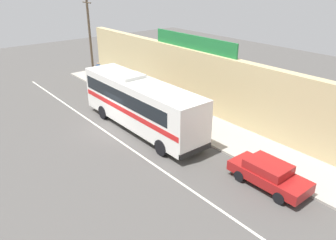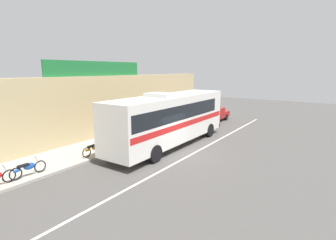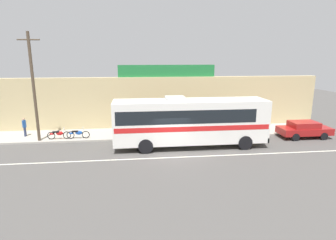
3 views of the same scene
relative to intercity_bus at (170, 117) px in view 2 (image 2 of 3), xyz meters
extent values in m
plane|color=#4F4C49|center=(-1.46, -1.44, -2.07)|extent=(70.00, 70.00, 0.00)
cube|color=#A8A399|center=(-1.46, 3.76, -2.00)|extent=(30.00, 3.60, 0.14)
cube|color=tan|center=(-1.46, 5.91, 0.33)|extent=(30.00, 0.70, 4.80)
cube|color=#1E7538|center=(-1.01, 5.91, 3.28)|extent=(8.94, 0.12, 1.10)
cube|color=silver|center=(-1.46, -2.24, -2.06)|extent=(30.00, 0.14, 0.01)
cube|color=white|center=(0.08, 0.00, -0.07)|extent=(11.31, 2.54, 3.10)
cube|color=black|center=(-0.37, 0.00, 0.48)|extent=(9.96, 2.56, 0.96)
cube|color=red|center=(0.08, 0.00, -0.37)|extent=(11.09, 2.56, 0.36)
cube|color=black|center=(5.71, 0.00, 0.38)|extent=(0.04, 2.29, 1.40)
cube|color=black|center=(5.70, 0.00, -1.44)|extent=(0.12, 2.54, 0.36)
cube|color=silver|center=(-1.05, 0.00, 1.60)|extent=(1.40, 1.78, 0.24)
cylinder|color=black|center=(3.93, 1.18, -1.55)|extent=(1.04, 0.32, 1.04)
cylinder|color=black|center=(3.93, -1.18, -1.55)|extent=(1.04, 0.32, 1.04)
cylinder|color=black|center=(-3.31, 1.18, -1.55)|extent=(1.04, 0.32, 1.04)
cylinder|color=black|center=(-3.31, -1.18, -1.55)|extent=(1.04, 0.32, 1.04)
cube|color=maroon|center=(10.02, 1.15, -1.46)|extent=(4.23, 1.74, 0.56)
cube|color=maroon|center=(9.92, 1.15, -0.94)|extent=(2.20, 1.57, 0.48)
cube|color=black|center=(10.74, 1.15, -0.97)|extent=(0.21, 1.46, 0.34)
cylinder|color=black|center=(11.25, 1.97, -1.76)|extent=(0.62, 0.20, 0.62)
cylinder|color=black|center=(11.25, 0.33, -1.76)|extent=(0.62, 0.20, 0.62)
cylinder|color=black|center=(8.80, 1.97, -1.76)|extent=(0.62, 0.20, 0.62)
cylinder|color=black|center=(8.80, 0.33, -1.76)|extent=(0.62, 0.20, 0.62)
torus|color=black|center=(-8.05, 2.54, -1.62)|extent=(0.62, 0.06, 0.62)
torus|color=black|center=(-9.25, 2.54, -1.62)|extent=(0.62, 0.06, 0.62)
cylinder|color=silver|center=(-8.13, 2.54, -1.32)|extent=(0.34, 0.04, 0.65)
cylinder|color=silver|center=(-8.23, 2.54, -1.00)|extent=(0.03, 0.56, 0.03)
ellipsoid|color=#1E51B2|center=(-8.59, 2.54, -1.44)|extent=(0.56, 0.22, 0.34)
cube|color=black|center=(-8.87, 2.54, -1.32)|extent=(0.52, 0.20, 0.10)
ellipsoid|color=#1E51B2|center=(-9.19, 2.54, -1.48)|extent=(0.36, 0.14, 0.16)
torus|color=black|center=(-9.53, 2.55, -1.62)|extent=(0.62, 0.06, 0.62)
cylinder|color=silver|center=(-9.61, 2.55, -1.32)|extent=(0.34, 0.04, 0.65)
cylinder|color=silver|center=(-9.71, 2.55, -1.00)|extent=(0.03, 0.56, 0.03)
torus|color=black|center=(-4.02, 2.42, -1.62)|extent=(0.62, 0.06, 0.62)
torus|color=black|center=(-5.24, 2.42, -1.62)|extent=(0.62, 0.06, 0.62)
cylinder|color=silver|center=(-4.10, 2.42, -1.32)|extent=(0.34, 0.04, 0.65)
cylinder|color=silver|center=(-4.20, 2.42, -1.00)|extent=(0.03, 0.56, 0.03)
ellipsoid|color=orange|center=(-4.57, 2.42, -1.44)|extent=(0.56, 0.22, 0.34)
cube|color=black|center=(-4.85, 2.42, -1.32)|extent=(0.52, 0.20, 0.10)
ellipsoid|color=orange|center=(-5.18, 2.42, -1.48)|extent=(0.36, 0.14, 0.16)
cylinder|color=brown|center=(-3.19, 3.76, -1.52)|extent=(0.13, 0.13, 0.82)
cylinder|color=brown|center=(-3.19, 3.58, -1.52)|extent=(0.13, 0.13, 0.82)
cylinder|color=red|center=(-3.19, 3.67, -0.80)|extent=(0.30, 0.30, 0.61)
sphere|color=#A37556|center=(-3.19, 3.67, -0.35)|extent=(0.22, 0.22, 0.22)
cylinder|color=red|center=(-3.19, 3.87, -0.77)|extent=(0.08, 0.08, 0.56)
cylinder|color=red|center=(-3.19, 3.47, -0.77)|extent=(0.08, 0.08, 0.56)
camera|label=1|loc=(17.93, -12.08, 8.19)|focal=35.16mm
camera|label=2|loc=(-14.83, -9.91, 3.21)|focal=28.02mm
camera|label=3|loc=(-3.86, -19.61, 4.63)|focal=29.43mm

